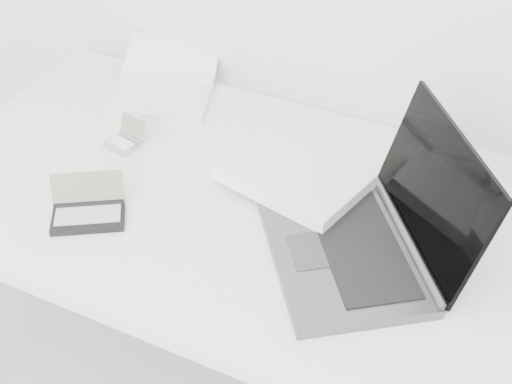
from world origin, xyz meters
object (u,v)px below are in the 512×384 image
at_px(desk, 277,225).
at_px(laptop_large, 340,212).
at_px(palmtop_charcoal, 88,211).
at_px(netbook_open_white, 163,86).

relative_size(desk, laptop_large, 2.63).
distance_m(laptop_large, palmtop_charcoal, 0.51).
bearing_deg(desk, laptop_large, -1.27).
bearing_deg(netbook_open_white, desk, -51.98).
xyz_separation_m(desk, palmtop_charcoal, (-0.33, -0.20, 0.06)).
xyz_separation_m(desk, laptop_large, (0.14, -0.00, 0.09)).
bearing_deg(laptop_large, palmtop_charcoal, -104.29).
bearing_deg(netbook_open_white, palmtop_charcoal, -94.53).
relative_size(laptop_large, palmtop_charcoal, 3.37).
bearing_deg(netbook_open_white, laptop_large, -45.92).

